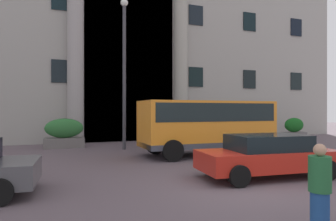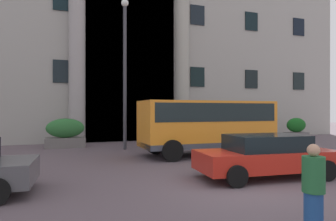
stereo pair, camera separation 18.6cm
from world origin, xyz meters
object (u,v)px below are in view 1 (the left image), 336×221
at_px(orange_minibus, 207,123).
at_px(parked_compact_extra, 268,155).
at_px(bus_stop_sign, 269,121).
at_px(hedge_planter_west, 294,129).
at_px(hedge_planter_entrance_right, 64,134).
at_px(scooter_by_planter, 271,150).
at_px(hedge_planter_far_west, 261,129).
at_px(lamppost_plaza_centre, 124,63).
at_px(pedestrian_woman_with_bag, 320,191).
at_px(hedge_planter_far_east, 180,132).

relative_size(orange_minibus, parked_compact_extra, 1.40).
xyz_separation_m(bus_stop_sign, hedge_planter_west, (5.20, 3.63, -0.77)).
distance_m(hedge_planter_entrance_right, scooter_by_planter, 11.08).
distance_m(hedge_planter_entrance_right, hedge_planter_far_west, 13.01).
xyz_separation_m(hedge_planter_west, lamppost_plaza_centre, (-13.19, -1.71, 3.94)).
distance_m(hedge_planter_entrance_right, hedge_planter_west, 16.21).
bearing_deg(pedestrian_woman_with_bag, orange_minibus, 179.70).
height_order(orange_minibus, bus_stop_sign, orange_minibus).
distance_m(bus_stop_sign, hedge_planter_entrance_right, 11.69).
height_order(parked_compact_extra, pedestrian_woman_with_bag, pedestrian_woman_with_bag).
height_order(scooter_by_planter, pedestrian_woman_with_bag, pedestrian_woman_with_bag).
bearing_deg(hedge_planter_far_east, hedge_planter_entrance_right, 179.78).
height_order(orange_minibus, hedge_planter_far_west, orange_minibus).
bearing_deg(scooter_by_planter, hedge_planter_west, 39.27).
xyz_separation_m(hedge_planter_far_east, hedge_planter_west, (9.12, -0.19, 0.05)).
relative_size(hedge_planter_far_east, hedge_planter_far_west, 0.97).
distance_m(hedge_planter_entrance_right, lamppost_plaza_centre, 5.29).
height_order(hedge_planter_west, parked_compact_extra, hedge_planter_west).
height_order(bus_stop_sign, parked_compact_extra, bus_stop_sign).
xyz_separation_m(hedge_planter_west, parked_compact_extra, (-10.36, -9.91, -0.06)).
bearing_deg(lamppost_plaza_centre, scooter_by_planter, -48.73).
xyz_separation_m(orange_minibus, bus_stop_sign, (4.73, 1.40, -0.01)).
xyz_separation_m(hedge_planter_far_east, scooter_by_planter, (0.93, -7.60, -0.24)).
height_order(hedge_planter_entrance_right, parked_compact_extra, hedge_planter_entrance_right).
distance_m(orange_minibus, parked_compact_extra, 4.97).
height_order(hedge_planter_far_west, pedestrian_woman_with_bag, hedge_planter_far_west).
xyz_separation_m(hedge_planter_entrance_right, hedge_planter_west, (16.21, -0.22, -0.05)).
height_order(orange_minibus, hedge_planter_entrance_right, orange_minibus).
relative_size(hedge_planter_far_east, parked_compact_extra, 0.37).
xyz_separation_m(hedge_planter_far_east, hedge_planter_far_west, (5.90, -0.52, 0.10)).
relative_size(hedge_planter_far_east, pedestrian_woman_with_bag, 1.07).
xyz_separation_m(hedge_planter_west, scooter_by_planter, (-8.19, -7.41, -0.30)).
xyz_separation_m(hedge_planter_entrance_right, scooter_by_planter, (8.02, -7.63, -0.34)).
xyz_separation_m(hedge_planter_entrance_right, parked_compact_extra, (5.85, -10.13, -0.10)).
relative_size(hedge_planter_far_west, hedge_planter_west, 0.99).
height_order(orange_minibus, scooter_by_planter, orange_minibus).
relative_size(bus_stop_sign, hedge_planter_west, 1.40).
xyz_separation_m(hedge_planter_far_west, lamppost_plaza_centre, (-9.98, -1.38, 3.90)).
relative_size(hedge_planter_west, pedestrian_woman_with_bag, 1.12).
distance_m(hedge_planter_far_east, scooter_by_planter, 7.66).
bearing_deg(pedestrian_woman_with_bag, hedge_planter_entrance_right, -149.36).
xyz_separation_m(orange_minibus, hedge_planter_far_east, (0.81, 5.22, -0.84)).
bearing_deg(bus_stop_sign, orange_minibus, -163.54).
relative_size(hedge_planter_west, parked_compact_extra, 0.39).
bearing_deg(scooter_by_planter, bus_stop_sign, 48.78).
bearing_deg(orange_minibus, hedge_planter_west, 26.49).
xyz_separation_m(orange_minibus, scooter_by_planter, (1.74, -2.38, -1.08)).
relative_size(orange_minibus, hedge_planter_entrance_right, 2.89).
bearing_deg(lamppost_plaza_centre, pedestrian_woman_with_bag, -86.80).
relative_size(pedestrian_woman_with_bag, lamppost_plaza_centre, 0.19).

